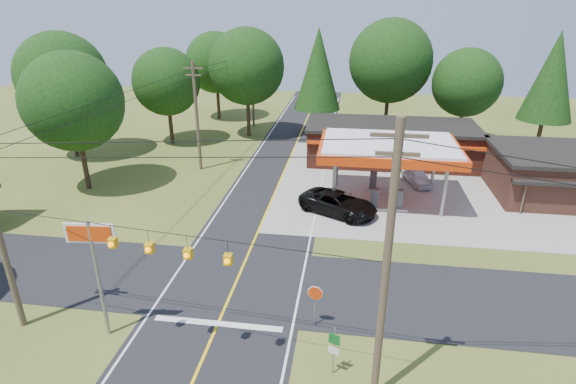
# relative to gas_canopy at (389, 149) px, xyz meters

# --- Properties ---
(ground) EXTENTS (120.00, 120.00, 0.00)m
(ground) POSITION_rel_gas_canopy_xyz_m (-9.00, -13.00, -4.27)
(ground) COLOR #42551E
(ground) RESTS_ON ground
(main_highway) EXTENTS (8.00, 120.00, 0.02)m
(main_highway) POSITION_rel_gas_canopy_xyz_m (-9.00, -13.00, -4.26)
(main_highway) COLOR black
(main_highway) RESTS_ON ground
(cross_road) EXTENTS (70.00, 7.00, 0.02)m
(cross_road) POSITION_rel_gas_canopy_xyz_m (-9.00, -13.00, -4.25)
(cross_road) COLOR black
(cross_road) RESTS_ON ground
(lane_center_yellow) EXTENTS (0.15, 110.00, 0.00)m
(lane_center_yellow) POSITION_rel_gas_canopy_xyz_m (-9.00, -13.00, -4.24)
(lane_center_yellow) COLOR yellow
(lane_center_yellow) RESTS_ON main_highway
(gas_canopy) EXTENTS (10.60, 7.40, 4.88)m
(gas_canopy) POSITION_rel_gas_canopy_xyz_m (0.00, 0.00, 0.00)
(gas_canopy) COLOR gray
(gas_canopy) RESTS_ON ground
(convenience_store) EXTENTS (16.40, 7.55, 3.80)m
(convenience_store) POSITION_rel_gas_canopy_xyz_m (1.00, 9.98, -2.35)
(convenience_store) COLOR maroon
(convenience_store) RESTS_ON ground
(utility_pole_near_right) EXTENTS (1.80, 0.30, 11.50)m
(utility_pole_near_right) POSITION_rel_gas_canopy_xyz_m (-1.50, -20.00, 1.69)
(utility_pole_near_right) COLOR #473828
(utility_pole_near_right) RESTS_ON ground
(utility_pole_far_left) EXTENTS (1.80, 0.30, 10.00)m
(utility_pole_far_left) POSITION_rel_gas_canopy_xyz_m (-17.00, 5.00, 0.93)
(utility_pole_far_left) COLOR #473828
(utility_pole_far_left) RESTS_ON ground
(utility_pole_north) EXTENTS (0.30, 0.30, 9.50)m
(utility_pole_north) POSITION_rel_gas_canopy_xyz_m (-15.50, 22.00, 0.48)
(utility_pole_north) COLOR #473828
(utility_pole_north) RESTS_ON ground
(overhead_beacons) EXTENTS (17.04, 2.04, 1.03)m
(overhead_beacons) POSITION_rel_gas_canopy_xyz_m (-10.00, -19.00, 1.95)
(overhead_beacons) COLOR black
(overhead_beacons) RESTS_ON ground
(treeline_backdrop) EXTENTS (70.27, 51.59, 13.30)m
(treeline_backdrop) POSITION_rel_gas_canopy_xyz_m (-8.18, 11.01, 3.22)
(treeline_backdrop) COLOR #332316
(treeline_backdrop) RESTS_ON ground
(suv_car) EXTENTS (7.99, 7.99, 1.64)m
(suv_car) POSITION_rel_gas_canopy_xyz_m (-3.62, -3.00, -3.44)
(suv_car) COLOR black
(suv_car) RESTS_ON ground
(sedan_car) EXTENTS (4.93, 4.93, 1.33)m
(sedan_car) POSITION_rel_gas_canopy_xyz_m (3.00, 4.00, -3.60)
(sedan_car) COLOR white
(sedan_car) RESTS_ON ground
(big_stop_sign) EXTENTS (2.24, 0.31, 6.03)m
(big_stop_sign) POSITION_rel_gas_canopy_xyz_m (-14.00, -18.01, 0.13)
(big_stop_sign) COLOR gray
(big_stop_sign) RESTS_ON ground
(octagonal_stop_sign) EXTENTS (0.80, 0.18, 2.30)m
(octagonal_stop_sign) POSITION_rel_gas_canopy_xyz_m (-4.25, -16.01, -2.56)
(octagonal_stop_sign) COLOR gray
(octagonal_stop_sign) RESTS_ON ground
(route_sign_post) EXTENTS (0.47, 0.21, 2.42)m
(route_sign_post) POSITION_rel_gas_canopy_xyz_m (-3.20, -19.02, -2.81)
(route_sign_post) COLOR gray
(route_sign_post) RESTS_ON ground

